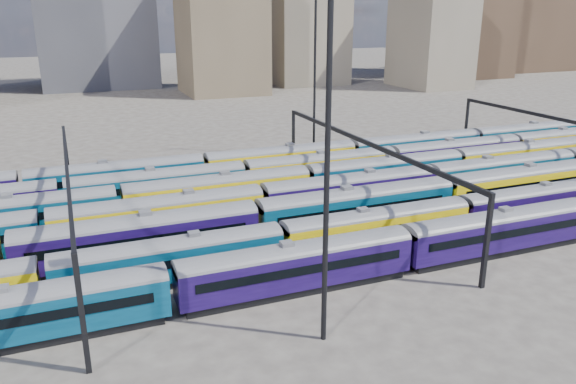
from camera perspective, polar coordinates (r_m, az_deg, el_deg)
name	(u,v)px	position (r m, az deg, el deg)	size (l,w,h in m)	color
ground	(277,221)	(59.40, -1.07, -3.00)	(500.00, 500.00, 0.00)	#3D3833
rake_0	(405,243)	(48.55, 11.80, -5.10)	(117.79, 2.87, 4.83)	black
rake_1	(462,211)	(57.86, 17.22, -1.83)	(113.84, 2.78, 4.66)	black
rake_2	(357,203)	(56.85, 7.04, -1.15)	(149.35, 3.12, 5.26)	black
rake_3	(351,188)	(61.93, 6.43, 0.41)	(145.41, 3.04, 5.12)	black
rake_4	(385,170)	(69.62, 9.85, 2.24)	(146.27, 3.06, 5.15)	black
rake_5	(244,174)	(67.41, -4.48, 1.88)	(122.45, 2.99, 5.03)	black
rake_6	(282,158)	(74.08, -0.66, 3.46)	(145.74, 3.04, 5.13)	black
gantry_1	(68,180)	(53.90, -21.43, 1.13)	(0.35, 40.35, 8.03)	black
gantry_2	(363,151)	(61.46, 7.66, 4.19)	(0.35, 40.35, 8.03)	black
gantry_3	(571,130)	(80.30, 26.81, 5.66)	(0.35, 40.35, 8.03)	black
mast_2	(328,137)	(34.05, 4.06, 5.58)	(1.40, 0.50, 25.60)	black
mast_3	(315,63)	(83.72, 2.75, 12.95)	(1.40, 0.50, 25.60)	black
skyline	(462,12)	(200.75, 17.27, 17.08)	(399.22, 60.48, 50.03)	#665B4C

